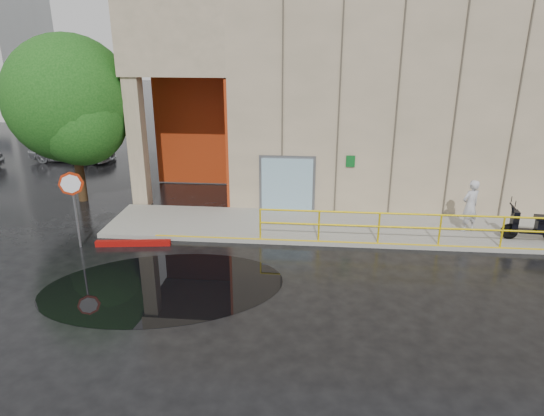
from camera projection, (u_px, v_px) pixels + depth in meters
The scene contains 11 objects.
ground at pixel (266, 290), 12.96m from camera, with size 120.00×120.00×0.00m, color black.
sidewalk at pixel (393, 229), 16.80m from camera, with size 20.00×3.00×0.15m, color gray.
building at pixel (405, 88), 21.38m from camera, with size 20.00×10.17×8.00m.
guardrail at pixel (409, 228), 15.31m from camera, with size 9.56×0.06×1.03m.
person at pixel (470, 206), 16.19m from camera, with size 0.65×0.43×1.79m, color #B6B6BC.
scooter at pixel (534, 217), 15.47m from camera, with size 1.82×0.73×1.38m.
stop_sign at pixel (73, 193), 14.95m from camera, with size 0.71×0.34×2.52m.
red_curb at pixel (133, 243), 15.65m from camera, with size 2.40×0.18×0.18m, color maroon.
puddle at pixel (164, 286), 13.15m from camera, with size 6.54×4.02×0.01m, color black.
car_c at pixel (72, 149), 25.95m from camera, with size 1.84×4.53×1.31m, color #B3B5BB.
tree_near at pixel (72, 104), 18.48m from camera, with size 4.87×4.87×6.55m.
Camera 1 is at (1.20, -11.37, 6.48)m, focal length 32.00 mm.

